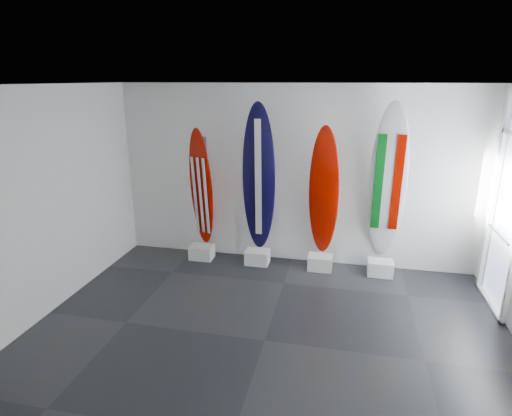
% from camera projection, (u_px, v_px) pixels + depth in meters
% --- Properties ---
extents(floor, '(6.00, 6.00, 0.00)m').
position_uv_depth(floor, '(265.00, 340.00, 5.15)').
color(floor, black).
rests_on(floor, ground).
extents(ceiling, '(6.00, 6.00, 0.00)m').
position_uv_depth(ceiling, '(266.00, 85.00, 4.27)').
color(ceiling, white).
rests_on(ceiling, wall_back).
extents(wall_back, '(6.00, 0.00, 6.00)m').
position_uv_depth(wall_back, '(294.00, 176.00, 7.04)').
color(wall_back, silver).
rests_on(wall_back, ground).
extents(wall_front, '(6.00, 0.00, 6.00)m').
position_uv_depth(wall_front, '(180.00, 368.00, 2.37)').
color(wall_front, silver).
rests_on(wall_front, ground).
extents(wall_left, '(0.00, 5.00, 5.00)m').
position_uv_depth(wall_left, '(32.00, 208.00, 5.32)').
color(wall_left, silver).
rests_on(wall_left, ground).
extents(display_block_usa, '(0.40, 0.30, 0.24)m').
position_uv_depth(display_block_usa, '(202.00, 252.00, 7.47)').
color(display_block_usa, white).
rests_on(display_block_usa, floor).
extents(surfboard_usa, '(0.52, 0.37, 2.07)m').
position_uv_depth(surfboard_usa, '(201.00, 188.00, 7.22)').
color(surfboard_usa, '#950B00').
rests_on(surfboard_usa, display_block_usa).
extents(display_block_navy, '(0.40, 0.30, 0.24)m').
position_uv_depth(display_block_navy, '(257.00, 257.00, 7.26)').
color(display_block_navy, white).
rests_on(display_block_navy, floor).
extents(surfboard_navy, '(0.58, 0.23, 2.49)m').
position_uv_depth(surfboard_navy, '(259.00, 178.00, 6.96)').
color(surfboard_navy, black).
rests_on(surfboard_navy, display_block_navy).
extents(display_block_swiss, '(0.40, 0.30, 0.24)m').
position_uv_depth(display_block_swiss, '(320.00, 263.00, 7.04)').
color(display_block_swiss, white).
rests_on(display_block_swiss, floor).
extents(surfboard_swiss, '(0.52, 0.33, 2.16)m').
position_uv_depth(surfboard_swiss, '(324.00, 192.00, 6.79)').
color(surfboard_swiss, '#950B00').
rests_on(surfboard_swiss, display_block_swiss).
extents(display_block_italy, '(0.40, 0.30, 0.24)m').
position_uv_depth(display_block_italy, '(380.00, 268.00, 6.85)').
color(display_block_italy, white).
rests_on(display_block_italy, floor).
extents(surfboard_italy, '(0.60, 0.48, 2.55)m').
position_uv_depth(surfboard_italy, '(388.00, 183.00, 6.53)').
color(surfboard_italy, silver).
rests_on(surfboard_italy, display_block_italy).
extents(wall_outlet, '(0.09, 0.02, 0.13)m').
position_uv_depth(wall_outlet, '(162.00, 231.00, 7.86)').
color(wall_outlet, silver).
rests_on(wall_outlet, wall_back).
extents(glass_door, '(0.12, 1.16, 2.85)m').
position_uv_depth(glass_door, '(508.00, 208.00, 5.57)').
color(glass_door, white).
rests_on(glass_door, floor).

